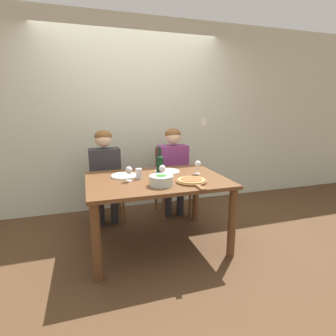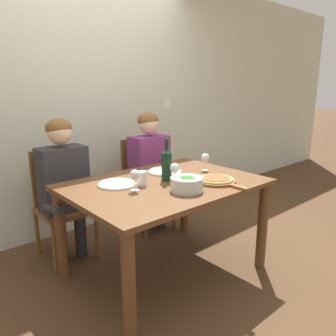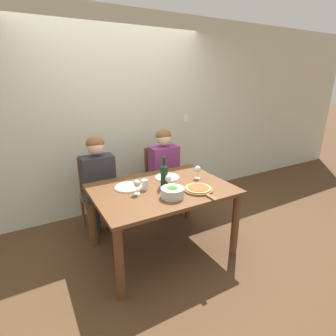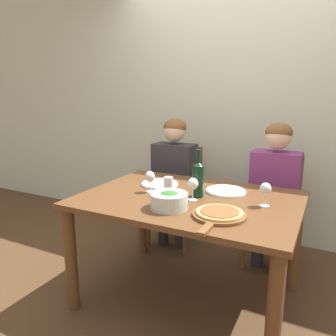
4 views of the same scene
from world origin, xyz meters
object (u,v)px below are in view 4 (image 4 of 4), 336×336
at_px(wine_bottle, 198,178).
at_px(broccoli_bowl, 169,200).
at_px(chair_right, 275,206).
at_px(wine_glass_centre, 193,185).
at_px(wine_glass_right, 265,190).
at_px(dinner_plate_left, 160,184).
at_px(pizza_on_board, 219,214).
at_px(person_woman, 174,171).
at_px(wine_glass_left, 150,178).
at_px(water_tumbler, 168,184).
at_px(chair_left, 179,192).
at_px(dinner_plate_right, 226,191).
at_px(person_man, 275,183).

distance_m(wine_bottle, broccoli_bowl, 0.31).
bearing_deg(chair_right, wine_glass_centre, -113.22).
xyz_separation_m(wine_bottle, wine_glass_right, (0.44, 0.00, -0.02)).
distance_m(dinner_plate_left, wine_glass_right, 0.82).
bearing_deg(pizza_on_board, person_woman, 127.74).
xyz_separation_m(wine_bottle, dinner_plate_left, (-0.36, 0.13, -0.12)).
bearing_deg(broccoli_bowl, wine_glass_left, 138.73).
height_order(wine_glass_right, wine_glass_centre, same).
height_order(wine_glass_left, water_tumbler, wine_glass_left).
distance_m(chair_left, wine_glass_centre, 1.10).
distance_m(chair_left, pizza_on_board, 1.37).
bearing_deg(person_woman, dinner_plate_left, -74.34).
relative_size(dinner_plate_left, dinner_plate_right, 1.00).
xyz_separation_m(wine_bottle, water_tumbler, (-0.22, 0.01, -0.08)).
bearing_deg(wine_glass_centre, broccoli_bowl, -108.83).
bearing_deg(chair_left, broccoli_bowl, -67.75).
xyz_separation_m(chair_left, broccoli_bowl, (0.45, -1.10, 0.31)).
bearing_deg(chair_right, wine_glass_right, -86.40).
distance_m(person_woman, water_tumbler, 0.76).
relative_size(person_man, dinner_plate_left, 4.33).
distance_m(chair_right, wine_glass_right, 0.89).
relative_size(chair_left, wine_glass_centre, 6.18).
relative_size(wine_bottle, pizza_on_board, 0.72).
height_order(wine_bottle, broccoli_bowl, wine_bottle).
relative_size(dinner_plate_right, wine_glass_right, 1.85).
relative_size(dinner_plate_left, wine_glass_left, 1.85).
bearing_deg(person_man, chair_right, 90.00).
bearing_deg(wine_glass_left, chair_right, 50.14).
distance_m(person_man, dinner_plate_right, 0.57).
bearing_deg(pizza_on_board, dinner_plate_right, 102.71).
bearing_deg(dinner_plate_right, chair_left, 136.25).
distance_m(dinner_plate_left, wine_glass_left, 0.21).
height_order(chair_right, pizza_on_board, chair_right).
relative_size(person_woman, wine_glass_right, 8.02).
height_order(person_man, water_tumbler, person_man).
bearing_deg(person_man, wine_glass_left, -133.87).
bearing_deg(wine_glass_centre, wine_glass_right, 12.03).
bearing_deg(dinner_plate_left, water_tumbler, -42.58).
distance_m(chair_right, dinner_plate_right, 0.73).
xyz_separation_m(chair_left, pizza_on_board, (0.76, -1.10, 0.28)).
bearing_deg(wine_glass_centre, person_woman, 123.47).
relative_size(person_woman, wine_glass_centre, 8.02).
relative_size(chair_left, water_tumbler, 8.71).
height_order(pizza_on_board, wine_glass_left, wine_glass_left).
bearing_deg(water_tumbler, person_man, 48.43).
xyz_separation_m(person_woman, wine_glass_left, (0.18, -0.75, 0.14)).
relative_size(dinner_plate_right, wine_glass_left, 1.85).
height_order(broccoli_bowl, dinner_plate_left, broccoli_bowl).
relative_size(person_woman, dinner_plate_right, 4.33).
height_order(chair_left, pizza_on_board, chair_left).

